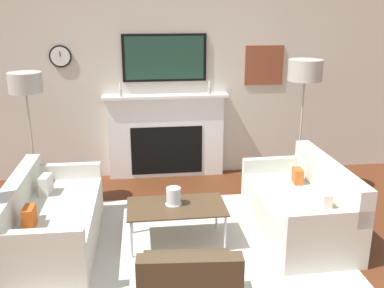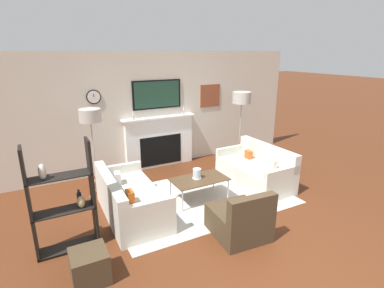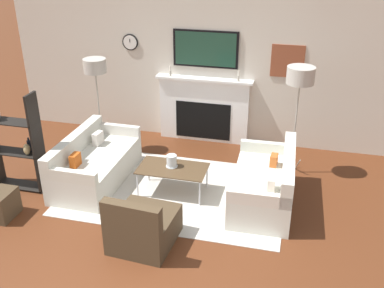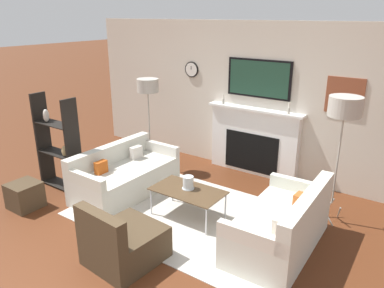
{
  "view_description": "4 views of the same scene",
  "coord_description": "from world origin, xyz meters",
  "px_view_note": "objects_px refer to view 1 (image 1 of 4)",
  "views": [
    {
      "loc": [
        -0.4,
        -2.13,
        2.47
      ],
      "look_at": [
        0.17,
        2.47,
        1.01
      ],
      "focal_mm": 42.0,
      "sensor_mm": 36.0,
      "label": 1
    },
    {
      "loc": [
        -2.56,
        -2.28,
        2.7
      ],
      "look_at": [
        -0.03,
        2.45,
        1.03
      ],
      "focal_mm": 28.0,
      "sensor_mm": 36.0,
      "label": 2
    },
    {
      "loc": [
        1.67,
        -3.49,
        3.69
      ],
      "look_at": [
        0.2,
        2.44,
        0.73
      ],
      "focal_mm": 42.0,
      "sensor_mm": 36.0,
      "label": 3
    },
    {
      "loc": [
        2.77,
        -1.73,
        2.81
      ],
      "look_at": [
        -0.18,
        2.47,
        1.01
      ],
      "focal_mm": 35.0,
      "sensor_mm": 36.0,
      "label": 4
    }
  ],
  "objects_px": {
    "couch_left": "(50,223)",
    "hurricane_candle": "(174,197)",
    "floor_lamp_left": "(25,85)",
    "floor_lamp_right": "(305,72)",
    "couch_right": "(301,209)",
    "coffee_table": "(176,208)"
  },
  "relations": [
    {
      "from": "coffee_table",
      "to": "floor_lamp_right",
      "type": "distance_m",
      "value": 2.39
    },
    {
      "from": "floor_lamp_left",
      "to": "couch_left",
      "type": "bearing_deg",
      "value": -71.91
    },
    {
      "from": "couch_right",
      "to": "floor_lamp_left",
      "type": "relative_size",
      "value": 0.96
    },
    {
      "from": "couch_left",
      "to": "coffee_table",
      "type": "distance_m",
      "value": 1.32
    },
    {
      "from": "couch_right",
      "to": "hurricane_candle",
      "type": "distance_m",
      "value": 1.44
    },
    {
      "from": "coffee_table",
      "to": "floor_lamp_right",
      "type": "relative_size",
      "value": 0.57
    },
    {
      "from": "couch_left",
      "to": "coffee_table",
      "type": "height_order",
      "value": "couch_left"
    },
    {
      "from": "coffee_table",
      "to": "floor_lamp_left",
      "type": "height_order",
      "value": "floor_lamp_left"
    },
    {
      "from": "coffee_table",
      "to": "floor_lamp_left",
      "type": "bearing_deg",
      "value": 146.7
    },
    {
      "from": "hurricane_candle",
      "to": "floor_lamp_left",
      "type": "bearing_deg",
      "value": 147.4
    },
    {
      "from": "couch_right",
      "to": "coffee_table",
      "type": "xyz_separation_m",
      "value": [
        -1.39,
        -0.05,
        0.11
      ]
    },
    {
      "from": "couch_left",
      "to": "hurricane_candle",
      "type": "distance_m",
      "value": 1.31
    },
    {
      "from": "couch_left",
      "to": "hurricane_candle",
      "type": "height_order",
      "value": "couch_left"
    },
    {
      "from": "couch_right",
      "to": "floor_lamp_left",
      "type": "distance_m",
      "value": 3.46
    },
    {
      "from": "floor_lamp_left",
      "to": "floor_lamp_right",
      "type": "bearing_deg",
      "value": 0.0
    },
    {
      "from": "couch_right",
      "to": "coffee_table",
      "type": "bearing_deg",
      "value": -177.76
    },
    {
      "from": "coffee_table",
      "to": "floor_lamp_left",
      "type": "distance_m",
      "value": 2.29
    },
    {
      "from": "couch_right",
      "to": "hurricane_candle",
      "type": "bearing_deg",
      "value": -179.63
    },
    {
      "from": "couch_left",
      "to": "floor_lamp_right",
      "type": "xyz_separation_m",
      "value": [
        3.04,
        1.03,
        1.37
      ]
    },
    {
      "from": "floor_lamp_right",
      "to": "floor_lamp_left",
      "type": "bearing_deg",
      "value": -180.0
    },
    {
      "from": "coffee_table",
      "to": "hurricane_candle",
      "type": "distance_m",
      "value": 0.12
    },
    {
      "from": "couch_left",
      "to": "coffee_table",
      "type": "bearing_deg",
      "value": -2.36
    }
  ]
}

